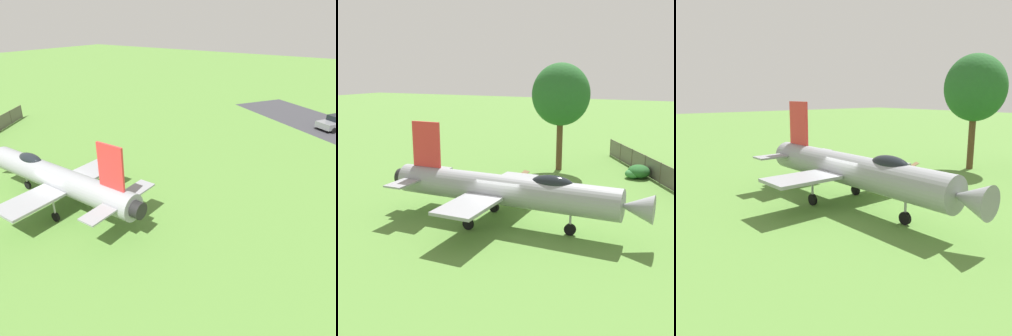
{
  "view_description": "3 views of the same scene",
  "coord_description": "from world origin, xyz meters",
  "views": [
    {
      "loc": [
        -16.21,
        10.93,
        11.4
      ],
      "look_at": [
        -4.44,
        -6.1,
        1.5
      ],
      "focal_mm": 33.83,
      "sensor_mm": 36.0,
      "label": 1
    },
    {
      "loc": [
        9.51,
        -19.19,
        8.19
      ],
      "look_at": [
        -0.48,
        1.44,
        2.77
      ],
      "focal_mm": 44.59,
      "sensor_mm": 36.0,
      "label": 2
    },
    {
      "loc": [
        14.02,
        -11.74,
        5.78
      ],
      "look_at": [
        -1.16,
        0.53,
        1.75
      ],
      "focal_mm": 38.51,
      "sensor_mm": 36.0,
      "label": 3
    }
  ],
  "objects": [
    {
      "name": "display_jet",
      "position": [
        0.36,
        0.01,
        1.96
      ],
      "size": [
        14.62,
        8.74,
        5.33
      ],
      "rotation": [
        0.0,
        0.0,
        0.01
      ],
      "color": "gray",
      "rests_on": "ground_plane"
    },
    {
      "name": "ground_plane",
      "position": [
        0.0,
        0.0,
        0.0
      ],
      "size": [
        200.0,
        200.0,
        0.0
      ],
      "primitive_type": "plane",
      "color": "#568438"
    }
  ]
}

